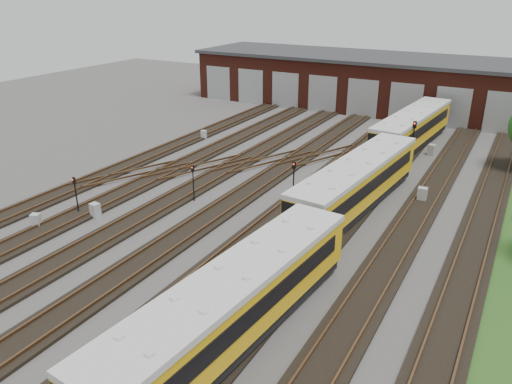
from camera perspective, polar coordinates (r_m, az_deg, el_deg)
The scene contains 13 objects.
ground at distance 30.85m, azimuth -4.59°, elevation -5.40°, with size 120.00×120.00×0.00m, color #454340.
track_network at distance 31.31m, azimuth -4.25°, elevation -4.72°, with size 30.40×70.00×0.33m.
maintenance_shed at distance 65.31m, azimuth 15.48°, elevation 11.90°, with size 51.00×12.50×6.35m.
metro_train at distance 34.59m, azimuth 11.45°, elevation 0.98°, with size 4.13×47.59×3.18m.
signal_mast_0 at distance 35.54m, azimuth -19.94°, elevation 0.17°, with size 0.26×0.25×2.63m.
signal_mast_1 at distance 35.71m, azimuth -7.20°, elevation 1.55°, with size 0.22×0.21×2.70m.
signal_mast_2 at distance 34.79m, azimuth 4.32°, elevation 1.65°, with size 0.25×0.24×3.20m.
signal_mast_3 at distance 44.62m, azimuth 17.52°, elevation 5.96°, with size 0.30×0.28×3.87m.
relay_cabinet_0 at distance 34.98m, azimuth -23.84°, elevation -3.02°, with size 0.56×0.47×0.93m, color #B3B6B8.
relay_cabinet_1 at distance 50.99m, azimuth -5.99°, elevation 6.53°, with size 0.52×0.43×0.87m, color #B3B6B8.
relay_cabinet_2 at distance 35.00m, azimuth -17.90°, elevation -2.03°, with size 0.61×0.51×1.02m, color #B3B6B8.
relay_cabinet_3 at distance 48.43m, azimuth 19.44°, elevation 4.56°, with size 0.61×0.50×1.01m, color #B3B6B8.
relay_cabinet_4 at distance 37.69m, azimuth 18.46°, elevation -0.29°, with size 0.64×0.53×1.06m, color #B3B6B8.
Camera 1 is at (15.40, -22.49, 14.45)m, focal length 35.00 mm.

